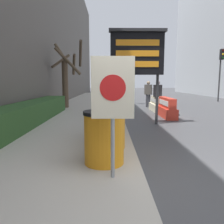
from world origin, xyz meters
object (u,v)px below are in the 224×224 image
(barrel_drum_back, at_px, (110,120))
(pedestrian_worker, at_px, (148,92))
(traffic_light_far_side, at_px, (221,64))
(warning_sign, at_px, (113,96))
(jersey_barrier_cream, at_px, (157,105))
(traffic_light_near_curb, at_px, (122,63))
(message_board, at_px, (137,54))
(traffic_cone_near, at_px, (175,108))
(pedestrian_passerby, at_px, (158,93))
(jersey_barrier_red_striped, at_px, (167,109))
(barrel_drum_middle, at_px, (109,127))
(barrel_drum_foreground, at_px, (104,137))

(barrel_drum_back, xyz_separation_m, pedestrian_worker, (2.50, 8.51, 0.36))
(traffic_light_far_side, bearing_deg, warning_sign, -121.27)
(jersey_barrier_cream, height_order, traffic_light_near_curb, traffic_light_near_curb)
(message_board, bearing_deg, traffic_light_far_side, 50.56)
(traffic_cone_near, bearing_deg, traffic_light_near_curb, 114.83)
(jersey_barrier_cream, distance_m, pedestrian_passerby, 0.75)
(jersey_barrier_red_striped, relative_size, traffic_light_near_curb, 0.50)
(jersey_barrier_cream, xyz_separation_m, pedestrian_passerby, (-0.04, -0.38, 0.65))
(jersey_barrier_red_striped, bearing_deg, pedestrian_worker, 91.79)
(pedestrian_passerby, bearing_deg, traffic_light_near_curb, -47.13)
(traffic_light_far_side, relative_size, pedestrian_worker, 2.54)
(warning_sign, xyz_separation_m, traffic_light_near_curb, (0.83, 12.42, 1.52))
(barrel_drum_back, bearing_deg, barrel_drum_middle, -91.09)
(barrel_drum_back, xyz_separation_m, traffic_cone_near, (3.19, 4.95, -0.26))
(barrel_drum_middle, height_order, warning_sign, warning_sign)
(barrel_drum_middle, height_order, traffic_light_near_curb, traffic_light_near_curb)
(jersey_barrier_cream, relative_size, traffic_cone_near, 2.51)
(barrel_drum_foreground, bearing_deg, traffic_light_far_side, 57.23)
(barrel_drum_foreground, xyz_separation_m, message_board, (1.11, 4.44, 2.00))
(barrel_drum_foreground, relative_size, pedestrian_passerby, 0.56)
(barrel_drum_middle, bearing_deg, pedestrian_worker, 75.09)
(barrel_drum_back, bearing_deg, pedestrian_worker, 73.66)
(traffic_cone_near, xyz_separation_m, traffic_light_near_curb, (-2.31, 5.00, 2.55))
(jersey_barrier_red_striped, distance_m, pedestrian_passerby, 1.91)
(message_board, relative_size, jersey_barrier_red_striped, 1.75)
(barrel_drum_middle, height_order, jersey_barrier_red_striped, barrel_drum_middle)
(jersey_barrier_cream, bearing_deg, message_board, -112.46)
(barrel_drum_foreground, distance_m, barrel_drum_back, 1.86)
(jersey_barrier_red_striped, xyz_separation_m, pedestrian_passerby, (-0.04, 1.81, 0.60))
(traffic_cone_near, bearing_deg, barrel_drum_foreground, -115.76)
(barrel_drum_middle, relative_size, traffic_light_near_curb, 0.23)
(traffic_light_far_side, bearing_deg, jersey_barrier_cream, -137.59)
(barrel_drum_middle, relative_size, traffic_cone_near, 1.29)
(message_board, xyz_separation_m, jersey_barrier_red_striped, (1.62, 1.72, -2.23))
(traffic_cone_near, bearing_deg, jersey_barrier_red_striped, -131.05)
(barrel_drum_back, xyz_separation_m, jersey_barrier_red_striped, (2.63, 4.31, -0.23))
(barrel_drum_back, bearing_deg, jersey_barrier_red_striped, 58.63)
(warning_sign, bearing_deg, barrel_drum_foreground, 103.24)
(warning_sign, distance_m, traffic_light_far_side, 17.46)
(pedestrian_worker, bearing_deg, traffic_cone_near, 130.70)
(jersey_barrier_red_striped, bearing_deg, traffic_light_near_curb, 107.27)
(barrel_drum_foreground, height_order, warning_sign, warning_sign)
(traffic_light_near_curb, height_order, pedestrian_worker, traffic_light_near_curb)
(barrel_drum_back, bearing_deg, pedestrian_passerby, 67.08)
(barrel_drum_back, bearing_deg, traffic_light_far_side, 53.79)
(jersey_barrier_cream, relative_size, pedestrian_passerby, 1.09)
(traffic_light_near_curb, bearing_deg, pedestrian_worker, -41.63)
(barrel_drum_foreground, bearing_deg, jersey_barrier_red_striped, 66.15)
(warning_sign, height_order, pedestrian_passerby, warning_sign)
(pedestrian_worker, bearing_deg, warning_sign, 107.14)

